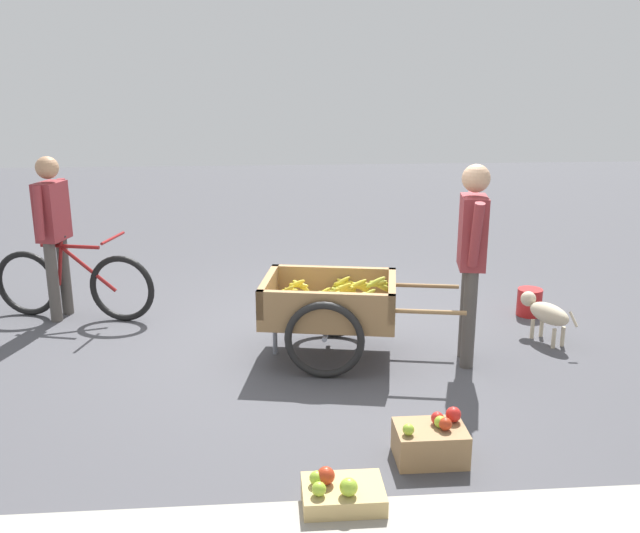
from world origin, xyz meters
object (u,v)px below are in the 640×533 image
object	(u,v)px
fruit_cart	(330,307)
bicycle	(74,284)
mixed_fruit_crate	(431,441)
plastic_bucket	(529,302)
dog	(546,312)
vendor_person	(472,246)
apple_crate	(342,502)
cyclist_person	(53,223)

from	to	relation	value
fruit_cart	bicycle	world-z (taller)	bicycle
fruit_cart	mixed_fruit_crate	xyz separation A→B (m)	(-0.48, 1.69, -0.32)
plastic_bucket	mixed_fruit_crate	distance (m)	3.01
bicycle	dog	bearing A→B (deg)	167.73
vendor_person	apple_crate	bearing A→B (deg)	58.34
dog	apple_crate	bearing A→B (deg)	49.38
vendor_person	mixed_fruit_crate	world-z (taller)	vendor_person
apple_crate	mixed_fruit_crate	size ratio (longest dim) A/B	1.00
plastic_bucket	apple_crate	world-z (taller)	apple_crate
vendor_person	apple_crate	distance (m)	2.58
plastic_bucket	bicycle	bearing A→B (deg)	-3.56
apple_crate	plastic_bucket	bearing A→B (deg)	-125.38
dog	apple_crate	world-z (taller)	dog
apple_crate	cyclist_person	bearing A→B (deg)	-55.11
vendor_person	plastic_bucket	xyz separation A→B (m)	(-0.95, -1.07, -0.86)
dog	plastic_bucket	world-z (taller)	dog
bicycle	apple_crate	bearing A→B (deg)	123.49
vendor_person	dog	size ratio (longest dim) A/B	2.62
mixed_fruit_crate	plastic_bucket	bearing A→B (deg)	-122.12
dog	apple_crate	size ratio (longest dim) A/B	1.44
bicycle	fruit_cart	bearing A→B (deg)	154.64
plastic_bucket	mixed_fruit_crate	xyz separation A→B (m)	(1.60, 2.55, -0.01)
fruit_cart	dog	distance (m)	1.98
dog	mixed_fruit_crate	size ratio (longest dim) A/B	1.44
vendor_person	mixed_fruit_crate	size ratio (longest dim) A/B	3.78
bicycle	cyclist_person	world-z (taller)	cyclist_person
vendor_person	bicycle	world-z (taller)	vendor_person
fruit_cart	vendor_person	distance (m)	1.27
plastic_bucket	vendor_person	bearing A→B (deg)	48.32
cyclist_person	plastic_bucket	distance (m)	4.72
cyclist_person	dog	bearing A→B (deg)	167.68
bicycle	mixed_fruit_crate	xyz separation A→B (m)	(-2.89, 2.83, -0.23)
vendor_person	plastic_bucket	world-z (taller)	vendor_person
fruit_cart	dog	bearing A→B (deg)	-174.44
vendor_person	bicycle	bearing A→B (deg)	-20.92
fruit_cart	bicycle	bearing A→B (deg)	-25.36
bicycle	plastic_bucket	distance (m)	4.50
bicycle	apple_crate	size ratio (longest dim) A/B	3.69
bicycle	cyclist_person	distance (m)	0.62
plastic_bucket	mixed_fruit_crate	bearing A→B (deg)	57.88
cyclist_person	apple_crate	xyz separation A→B (m)	(-2.41, 3.46, -0.83)
fruit_cart	cyclist_person	size ratio (longest dim) A/B	1.11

